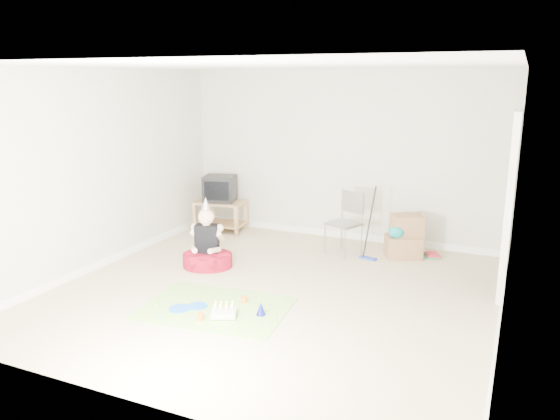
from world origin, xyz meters
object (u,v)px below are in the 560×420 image
at_px(crt_tv, 220,189).
at_px(birthday_cake, 224,314).
at_px(folding_chair, 344,224).
at_px(cardboard_boxes, 404,237).
at_px(tv_stand, 221,213).
at_px(seated_woman, 207,252).

bearing_deg(crt_tv, birthday_cake, -74.43).
xyz_separation_m(folding_chair, cardboard_boxes, (0.82, 0.22, -0.16)).
bearing_deg(tv_stand, seated_woman, -65.46).
bearing_deg(seated_woman, birthday_cake, -52.54).
xyz_separation_m(folding_chair, birthday_cake, (-0.50, -2.57, -0.41)).
distance_m(tv_stand, crt_tv, 0.42).
relative_size(crt_tv, cardboard_boxes, 0.82).
bearing_deg(folding_chair, cardboard_boxes, 15.10).
relative_size(seated_woman, birthday_cake, 3.01).
height_order(tv_stand, cardboard_boxes, cardboard_boxes).
distance_m(crt_tv, cardboard_boxes, 3.09).
bearing_deg(cardboard_boxes, folding_chair, -164.90).
relative_size(tv_stand, cardboard_boxes, 1.40).
xyz_separation_m(seated_woman, birthday_cake, (0.99, -1.30, -0.17)).
bearing_deg(cardboard_boxes, crt_tv, 177.32).
height_order(crt_tv, birthday_cake, crt_tv).
bearing_deg(tv_stand, birthday_cake, -59.31).
xyz_separation_m(crt_tv, cardboard_boxes, (3.06, -0.14, -0.42)).
distance_m(crt_tv, birthday_cake, 3.47).
relative_size(crt_tv, folding_chair, 0.53).
relative_size(cardboard_boxes, seated_woman, 0.63).
height_order(folding_chair, birthday_cake, folding_chair).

